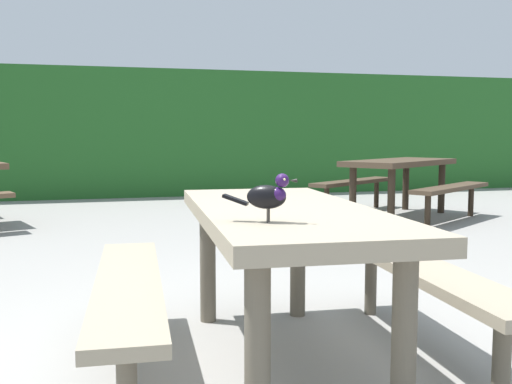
% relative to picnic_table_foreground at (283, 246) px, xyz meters
% --- Properties ---
extents(ground_plane, '(60.00, 60.00, 0.00)m').
position_rel_picnic_table_foreground_xyz_m(ground_plane, '(-0.14, -0.03, -0.56)').
color(ground_plane, gray).
extents(hedge_wall, '(28.00, 1.56, 2.18)m').
position_rel_picnic_table_foreground_xyz_m(hedge_wall, '(-0.14, 8.33, 0.53)').
color(hedge_wall, '#235B23').
rests_on(hedge_wall, ground).
extents(picnic_table_foreground, '(1.78, 1.84, 0.74)m').
position_rel_picnic_table_foreground_xyz_m(picnic_table_foreground, '(0.00, 0.00, 0.00)').
color(picnic_table_foreground, gray).
rests_on(picnic_table_foreground, ground).
extents(bird_grackle, '(0.26, 0.16, 0.18)m').
position_rel_picnic_table_foreground_xyz_m(bird_grackle, '(-0.20, -0.45, 0.29)').
color(bird_grackle, black).
rests_on(bird_grackle, picnic_table_foreground).
extents(picnic_table_mid_left, '(2.35, 2.35, 0.74)m').
position_rel_picnic_table_foreground_xyz_m(picnic_table_mid_left, '(2.97, 4.36, 0.00)').
color(picnic_table_mid_left, '#473828').
rests_on(picnic_table_mid_left, ground).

